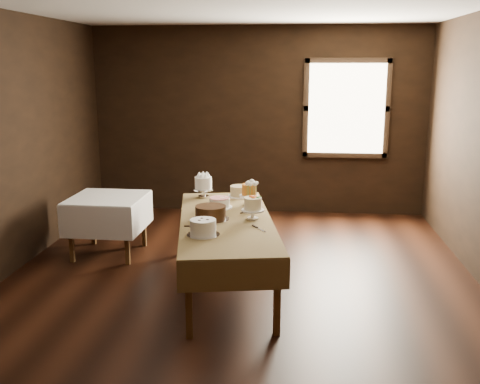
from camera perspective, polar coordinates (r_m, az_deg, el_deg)
name	(u,v)px	position (r m, az deg, el deg)	size (l,w,h in m)	color
floor	(238,286)	(5.78, -0.20, -9.66)	(5.00, 6.00, 0.01)	black
ceiling	(238,1)	(5.36, -0.22, 19.13)	(5.00, 6.00, 0.01)	beige
wall_back	(258,121)	(8.36, 1.89, 7.35)	(5.00, 0.02, 2.80)	black
wall_front	(170,255)	(2.51, -7.21, -6.49)	(5.00, 0.02, 2.80)	black
window	(346,109)	(8.30, 10.96, 8.47)	(1.10, 0.05, 1.30)	#FFEABF
display_table	(226,224)	(5.55, -1.45, -3.35)	(1.30, 2.45, 0.72)	#462B12
side_table	(107,203)	(6.71, -13.56, -1.15)	(0.86, 0.86, 0.71)	#462B12
cake_meringue	(203,188)	(6.42, -3.81, 0.45)	(0.27, 0.27, 0.25)	silver
cake_speckled	(239,192)	(6.45, -0.07, 0.04)	(0.27, 0.27, 0.13)	white
cake_lattice	(220,203)	(5.96, -2.13, -1.19)	(0.28, 0.28, 0.10)	white
cake_caramel	(249,196)	(6.06, 0.95, -0.37)	(0.21, 0.21, 0.25)	white
cake_chocolate	(211,213)	(5.50, -3.06, -2.21)	(0.37, 0.37, 0.14)	silver
cake_flowers	(253,209)	(5.50, 1.33, -1.81)	(0.25, 0.25, 0.24)	white
cake_swirl	(203,228)	(5.00, -3.84, -3.75)	(0.30, 0.30, 0.15)	silver
cake_server_b	(261,230)	(5.17, 2.24, -3.94)	(0.24, 0.03, 0.01)	silver
cake_server_c	(222,210)	(5.85, -1.85, -1.92)	(0.24, 0.03, 0.01)	silver
cake_server_d	(251,210)	(5.85, 1.11, -1.91)	(0.24, 0.03, 0.01)	silver
cake_server_e	(201,227)	(5.28, -4.02, -3.60)	(0.24, 0.03, 0.01)	silver
flower_vase	(252,206)	(5.82, 1.22, -1.41)	(0.12, 0.12, 0.12)	#2D2823
flower_bouquet	(252,189)	(5.77, 1.23, 0.32)	(0.14, 0.14, 0.20)	white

